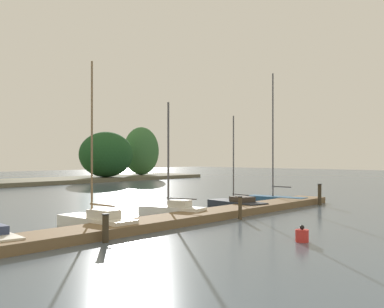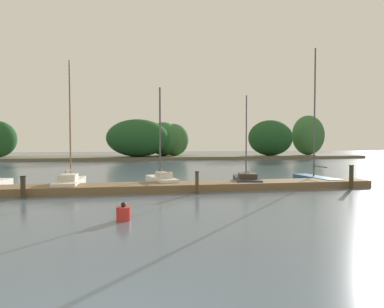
# 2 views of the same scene
# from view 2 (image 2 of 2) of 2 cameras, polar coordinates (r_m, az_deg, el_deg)

# --- Properties ---
(dock_pier) EXTENTS (26.17, 1.80, 0.35)m
(dock_pier) POSITION_cam_2_polar(r_m,az_deg,el_deg) (16.51, -12.27, -5.74)
(dock_pier) COLOR brown
(dock_pier) RESTS_ON ground
(far_shore) EXTENTS (68.52, 8.46, 6.65)m
(far_shore) POSITION_cam_2_polar(r_m,az_deg,el_deg) (46.60, -9.76, 2.26)
(far_shore) COLOR #66604C
(far_shore) RESTS_ON ground
(sailboat_2) EXTENTS (1.11, 3.94, 6.59)m
(sailboat_2) POSITION_cam_2_polar(r_m,az_deg,el_deg) (18.08, -20.30, -4.61)
(sailboat_2) COLOR silver
(sailboat_2) RESTS_ON ground
(sailboat_3) EXTENTS (1.63, 3.40, 5.40)m
(sailboat_3) POSITION_cam_2_polar(r_m,az_deg,el_deg) (18.20, -5.38, -4.40)
(sailboat_3) COLOR white
(sailboat_3) RESTS_ON ground
(sailboat_4) EXTENTS (2.02, 3.93, 5.05)m
(sailboat_4) POSITION_cam_2_polar(r_m,az_deg,el_deg) (18.96, 9.36, -4.41)
(sailboat_4) COLOR #232833
(sailboat_4) RESTS_ON ground
(sailboat_5) EXTENTS (1.14, 3.95, 7.93)m
(sailboat_5) POSITION_cam_2_polar(r_m,az_deg,el_deg) (20.95, 20.43, -3.69)
(sailboat_5) COLOR #285684
(sailboat_5) RESTS_ON ground
(mooring_piling_1) EXTENTS (0.25, 0.25, 0.96)m
(mooring_piling_1) POSITION_cam_2_polar(r_m,az_deg,el_deg) (15.98, -27.15, -5.07)
(mooring_piling_1) COLOR #3D3323
(mooring_piling_1) RESTS_ON ground
(mooring_piling_2) EXTENTS (0.19, 0.19, 1.04)m
(mooring_piling_2) POSITION_cam_2_polar(r_m,az_deg,el_deg) (15.48, 0.87, -4.90)
(mooring_piling_2) COLOR #4C3D28
(mooring_piling_2) RESTS_ON ground
(mooring_piling_3) EXTENTS (0.24, 0.24, 1.24)m
(mooring_piling_3) POSITION_cam_2_polar(r_m,az_deg,el_deg) (18.81, 25.81, -3.57)
(mooring_piling_3) COLOR #3D3323
(mooring_piling_3) RESTS_ON ground
(channel_buoy_0) EXTENTS (0.44, 0.44, 0.57)m
(channel_buoy_0) POSITION_cam_2_polar(r_m,az_deg,el_deg) (10.53, -11.76, -9.98)
(channel_buoy_0) COLOR red
(channel_buoy_0) RESTS_ON ground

